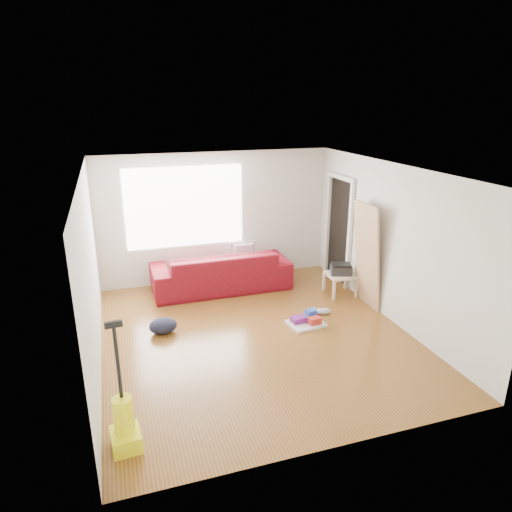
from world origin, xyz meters
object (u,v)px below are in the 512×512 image
object	(u,v)px
sofa	(221,288)
bucket	(183,299)
backpack	(164,333)
vacuum	(125,425)
tv_stand	(244,269)
cleaning_tray	(307,321)
side_table	(340,277)

from	to	relation	value
sofa	bucket	size ratio (longest dim) A/B	9.54
backpack	vacuum	bearing A→B (deg)	-109.30
sofa	tv_stand	bearing A→B (deg)	-153.44
bucket	vacuum	bearing A→B (deg)	-108.34
cleaning_tray	backpack	bearing A→B (deg)	169.18
sofa	bucket	bearing A→B (deg)	18.17
sofa	bucket	xyz separation A→B (m)	(-0.77, -0.25, 0.00)
tv_stand	vacuum	size ratio (longest dim) A/B	0.54
sofa	side_table	size ratio (longest dim) A/B	5.02
side_table	sofa	bearing A→B (deg)	155.30
tv_stand	backpack	xyz separation A→B (m)	(-1.81, -1.69, -0.24)
bucket	cleaning_tray	size ratio (longest dim) A/B	0.46
tv_stand	side_table	world-z (taller)	tv_stand
tv_stand	vacuum	distance (m)	4.72
side_table	bucket	bearing A→B (deg)	166.37
sofa	side_table	xyz separation A→B (m)	(2.02, -0.93, 0.33)
sofa	tv_stand	size ratio (longest dim) A/B	3.34
tv_stand	side_table	xyz separation A→B (m)	(1.48, -1.20, 0.09)
side_table	vacuum	world-z (taller)	vacuum
cleaning_tray	backpack	world-z (taller)	cleaning_tray
sofa	cleaning_tray	distance (m)	2.08
sofa	backpack	bearing A→B (deg)	48.37
backpack	sofa	bearing A→B (deg)	44.99
sofa	vacuum	size ratio (longest dim) A/B	1.82
side_table	bucket	xyz separation A→B (m)	(-2.79, 0.68, -0.33)
side_table	cleaning_tray	bearing A→B (deg)	-139.34
tv_stand	sofa	bearing A→B (deg)	-133.98
backpack	vacuum	distance (m)	2.44
sofa	tv_stand	distance (m)	0.65
backpack	cleaning_tray	bearing A→B (deg)	-14.20
backpack	vacuum	size ratio (longest dim) A/B	0.30
sofa	bucket	distance (m)	0.81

